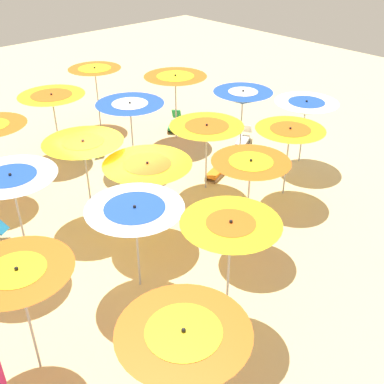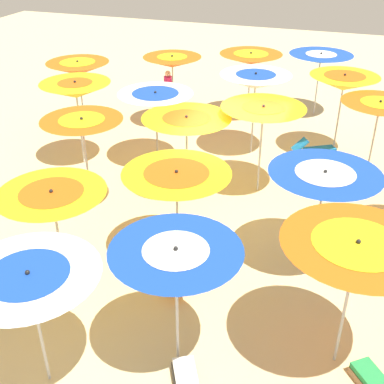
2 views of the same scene
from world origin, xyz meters
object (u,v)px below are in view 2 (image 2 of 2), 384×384
(beach_umbrella_1, at_px, (76,90))
(beach_umbrella_6, at_px, (156,100))
(beach_umbrella_17, at_px, (379,109))
(lounger_0, at_px, (178,276))
(lounger_1, at_px, (316,149))
(beach_umbrella_2, at_px, (82,127))
(beach_umbrella_5, at_px, (172,62))
(beach_umbrella_7, at_px, (186,123))
(beach_umbrella_3, at_px, (53,200))
(beach_umbrella_0, at_px, (78,68))
(beach_umbrella_12, at_px, (263,115))
(beach_umbrella_4, at_px, (30,285))
(beach_umbrella_15, at_px, (321,59))
(beach_umbrella_13, at_px, (324,181))
(beachgoer_1, at_px, (168,92))
(beach_umbrella_8, at_px, (177,181))
(beach_umbrella_11, at_px, (255,81))
(beach_umbrella_9, at_px, (176,262))
(beach_umbrella_14, at_px, (357,251))
(beach_umbrella_10, at_px, (251,59))
(beach_umbrella_16, at_px, (344,83))

(beach_umbrella_1, bearing_deg, beach_umbrella_6, 110.20)
(beach_umbrella_17, bearing_deg, lounger_0, -31.44)
(lounger_1, bearing_deg, beach_umbrella_2, -166.46)
(beach_umbrella_5, height_order, beach_umbrella_7, beach_umbrella_5)
(beach_umbrella_6, relative_size, beach_umbrella_7, 0.98)
(beach_umbrella_3, height_order, beach_umbrella_6, beach_umbrella_3)
(beach_umbrella_0, height_order, beach_umbrella_6, beach_umbrella_0)
(beach_umbrella_6, xyz_separation_m, beach_umbrella_12, (0.70, 3.19, 0.21))
(beach_umbrella_4, bearing_deg, beach_umbrella_15, 168.84)
(beach_umbrella_1, xyz_separation_m, beach_umbrella_13, (2.73, 7.06, -0.22))
(beach_umbrella_0, distance_m, beach_umbrella_3, 8.23)
(beach_umbrella_13, relative_size, lounger_0, 1.82)
(beach_umbrella_0, bearing_deg, beach_umbrella_6, 64.76)
(beach_umbrella_15, relative_size, beachgoer_1, 1.38)
(beach_umbrella_4, height_order, beach_umbrella_6, beach_umbrella_4)
(beach_umbrella_2, bearing_deg, beach_umbrella_8, 66.37)
(beach_umbrella_11, distance_m, beach_umbrella_17, 3.57)
(beach_umbrella_7, height_order, beach_umbrella_13, beach_umbrella_13)
(beach_umbrella_3, bearing_deg, beach_umbrella_8, 129.40)
(beach_umbrella_4, height_order, beach_umbrella_9, beach_umbrella_9)
(beach_umbrella_8, relative_size, beach_umbrella_17, 0.92)
(beach_umbrella_7, distance_m, beach_umbrella_12, 1.92)
(beach_umbrella_11, relative_size, beach_umbrella_14, 1.02)
(beach_umbrella_1, height_order, beach_umbrella_4, beach_umbrella_1)
(beach_umbrella_8, xyz_separation_m, beach_umbrella_10, (-8.66, -0.48, 0.21))
(beach_umbrella_14, relative_size, beach_umbrella_17, 1.03)
(beach_umbrella_2, relative_size, beach_umbrella_15, 1.09)
(beach_umbrella_5, xyz_separation_m, beach_umbrella_16, (0.55, 5.50, 0.03))
(beach_umbrella_12, bearing_deg, beach_umbrella_6, -102.36)
(beach_umbrella_2, xyz_separation_m, beach_umbrella_6, (-3.02, 0.58, -0.29))
(beach_umbrella_17, height_order, lounger_1, beach_umbrella_17)
(beach_umbrella_6, bearing_deg, beach_umbrella_11, 121.95)
(beach_umbrella_12, xyz_separation_m, beach_umbrella_15, (-6.23, 0.77, -0.10))
(beach_umbrella_3, height_order, beachgoer_1, beach_umbrella_3)
(beach_umbrella_5, relative_size, beach_umbrella_9, 1.05)
(lounger_0, bearing_deg, beach_umbrella_2, 37.49)
(beach_umbrella_3, relative_size, beach_umbrella_13, 0.97)
(beach_umbrella_16, bearing_deg, beach_umbrella_13, 0.54)
(beach_umbrella_16, height_order, beachgoer_1, beach_umbrella_16)
(beach_umbrella_1, xyz_separation_m, beach_umbrella_12, (-0.06, 5.26, -0.10))
(beach_umbrella_6, distance_m, beach_umbrella_10, 4.75)
(beach_umbrella_7, xyz_separation_m, beach_umbrella_10, (-5.87, 0.28, 0.15))
(beach_umbrella_4, xyz_separation_m, beach_umbrella_5, (-10.72, -1.87, 0.27))
(beach_umbrella_1, distance_m, beach_umbrella_16, 7.63)
(beach_umbrella_13, height_order, lounger_1, beach_umbrella_13)
(lounger_1, bearing_deg, beach_umbrella_12, -146.36)
(beach_umbrella_2, xyz_separation_m, beach_umbrella_16, (-5.30, 5.51, 0.03))
(beachgoer_1, bearing_deg, beach_umbrella_0, -32.58)
(lounger_1, xyz_separation_m, beachgoer_1, (-1.77, -5.53, 0.65))
(beach_umbrella_16, distance_m, lounger_1, 2.14)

